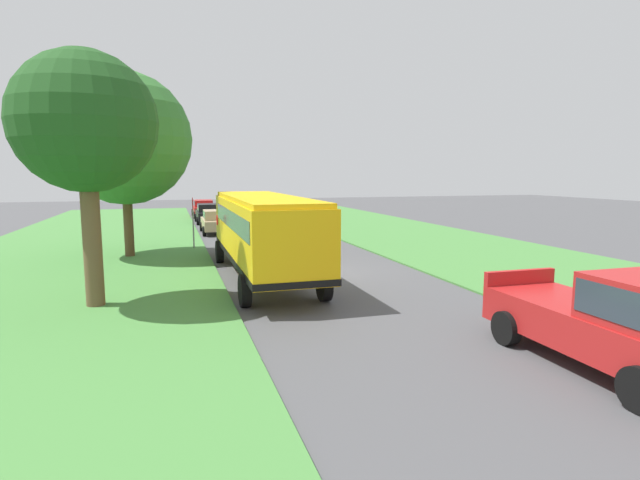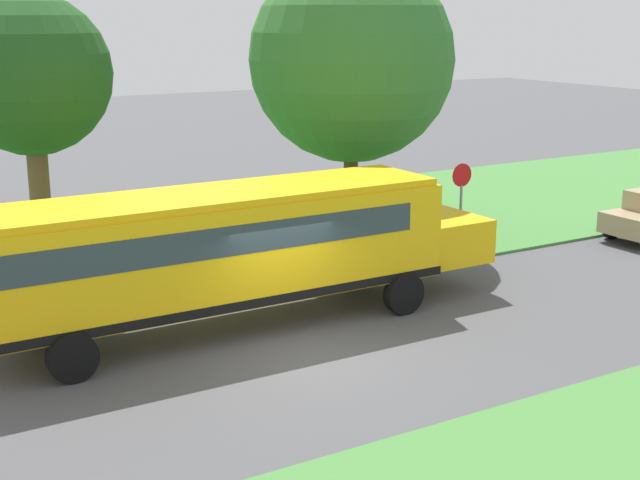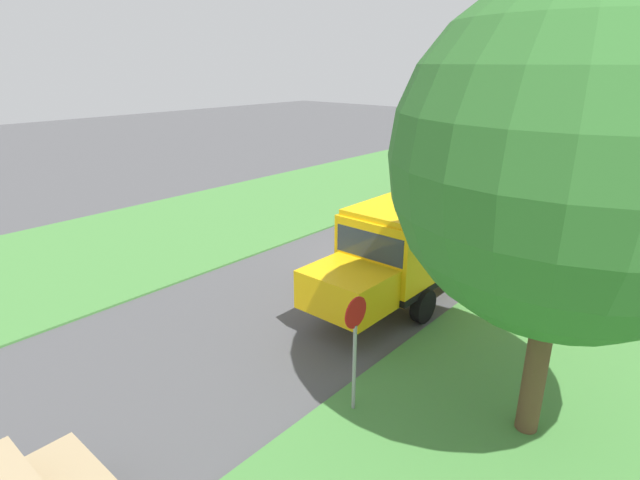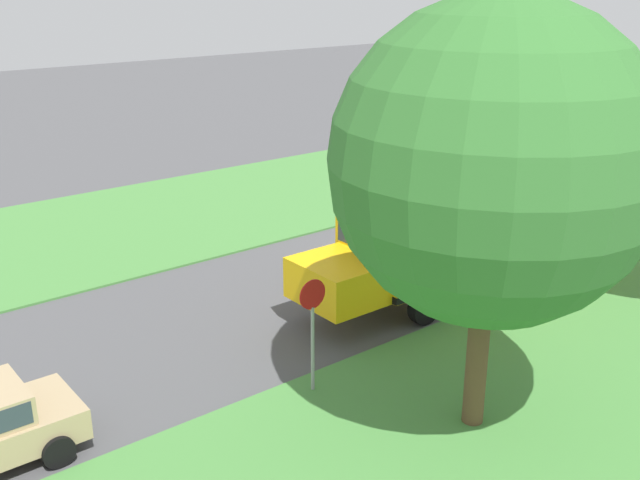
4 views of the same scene
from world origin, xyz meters
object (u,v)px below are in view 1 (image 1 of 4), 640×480
at_px(pickup_truck, 617,321).
at_px(stop_sign, 193,217).
at_px(school_bus, 262,228).
at_px(car_red_furthest, 203,207).
at_px(oak_tree_beside_bus, 84,120).
at_px(oak_tree_roadside_mid, 123,139).
at_px(car_tan_nearest, 216,220).
at_px(car_black_middle, 208,212).

relative_size(pickup_truck, stop_sign, 1.97).
bearing_deg(school_bus, car_red_furthest, 90.73).
relative_size(school_bus, oak_tree_beside_bus, 1.66).
xyz_separation_m(oak_tree_beside_bus, oak_tree_roadside_mid, (0.26, 9.36, 0.06)).
bearing_deg(stop_sign, oak_tree_beside_bus, -106.87).
bearing_deg(pickup_truck, car_tan_nearest, 101.77).
xyz_separation_m(school_bus, oak_tree_roadside_mid, (-5.29, 6.59, 3.65)).
xyz_separation_m(pickup_truck, oak_tree_roadside_mid, (-10.42, 17.71, 4.50)).
distance_m(pickup_truck, stop_sign, 20.86).
distance_m(car_black_middle, stop_sign, 14.33).
relative_size(school_bus, car_red_furthest, 2.82).
distance_m(car_tan_nearest, stop_sign, 7.16).
bearing_deg(car_black_middle, car_red_furthest, 90.00).
xyz_separation_m(school_bus, oak_tree_beside_bus, (-5.56, -2.77, 3.59)).
bearing_deg(school_bus, oak_tree_beside_bus, -153.53).
height_order(car_black_middle, pickup_truck, pickup_truck).
xyz_separation_m(car_red_furthest, oak_tree_roadside_mid, (-4.92, -22.05, 4.70)).
height_order(pickup_truck, oak_tree_roadside_mid, oak_tree_roadside_mid).
xyz_separation_m(car_black_middle, stop_sign, (-1.80, -14.19, 0.86)).
bearing_deg(school_bus, oak_tree_roadside_mid, 128.76).
bearing_deg(oak_tree_beside_bus, car_red_furthest, 80.62).
relative_size(car_black_middle, oak_tree_beside_bus, 0.59).
bearing_deg(oak_tree_roadside_mid, school_bus, -51.24).
xyz_separation_m(oak_tree_roadside_mid, stop_sign, (3.12, 1.82, -3.84)).
height_order(school_bus, car_tan_nearest, school_bus).
height_order(pickup_truck, oak_tree_beside_bus, oak_tree_beside_bus).
distance_m(car_tan_nearest, oak_tree_roadside_mid, 11.05).
bearing_deg(stop_sign, car_black_middle, 82.77).
bearing_deg(pickup_truck, oak_tree_beside_bus, 142.01).
xyz_separation_m(pickup_truck, stop_sign, (-7.30, 19.53, 0.66)).
height_order(school_bus, stop_sign, school_bus).
bearing_deg(car_tan_nearest, stop_sign, -104.66).
xyz_separation_m(car_tan_nearest, car_red_furthest, (0.00, 13.35, 0.00)).
xyz_separation_m(car_red_furthest, stop_sign, (-1.80, -20.23, 0.86)).
relative_size(school_bus, car_tan_nearest, 2.82).
distance_m(oak_tree_roadside_mid, stop_sign, 5.27).
relative_size(oak_tree_roadside_mid, stop_sign, 3.17).
xyz_separation_m(car_tan_nearest, car_black_middle, (0.00, 7.31, 0.00)).
xyz_separation_m(car_red_furthest, pickup_truck, (5.50, -39.76, 0.20)).
bearing_deg(car_red_furthest, oak_tree_roadside_mid, -102.59).
height_order(car_tan_nearest, car_black_middle, same).
xyz_separation_m(car_black_middle, oak_tree_roadside_mid, (-4.92, -16.01, 4.70)).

